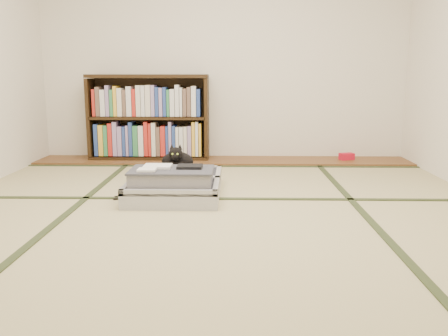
{
  "coord_description": "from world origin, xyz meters",
  "views": [
    {
      "loc": [
        0.13,
        -3.06,
        0.92
      ],
      "look_at": [
        0.05,
        0.35,
        0.25
      ],
      "focal_mm": 38.0,
      "sensor_mm": 36.0,
      "label": 1
    }
  ],
  "objects": [
    {
      "name": "suitcase",
      "position": [
        -0.33,
        0.49,
        0.1
      ],
      "size": [
        0.69,
        0.91,
        0.27
      ],
      "color": "#AEAEB3",
      "rests_on": "floor"
    },
    {
      "name": "bookcase",
      "position": [
        -0.81,
        2.07,
        0.45
      ],
      "size": [
        1.29,
        0.3,
        0.92
      ],
      "color": "black",
      "rests_on": "wood_strip"
    },
    {
      "name": "red_item",
      "position": [
        1.34,
        2.03,
        0.06
      ],
      "size": [
        0.17,
        0.13,
        0.07
      ],
      "primitive_type": "cube",
      "rotation": [
        0.0,
        0.0,
        0.32
      ],
      "color": "red",
      "rests_on": "wood_strip"
    },
    {
      "name": "cable_coil",
      "position": [
        -0.17,
        0.82,
        0.14
      ],
      "size": [
        0.1,
        0.1,
        0.02
      ],
      "color": "white",
      "rests_on": "suitcase"
    },
    {
      "name": "cat",
      "position": [
        -0.35,
        0.79,
        0.22
      ],
      "size": [
        0.3,
        0.31,
        0.25
      ],
      "color": "black",
      "rests_on": "suitcase"
    },
    {
      "name": "hanger",
      "position": [
        -0.58,
        0.46,
        0.01
      ],
      "size": [
        0.43,
        0.27,
        0.01
      ],
      "color": "black",
      "rests_on": "floor"
    },
    {
      "name": "wood_strip",
      "position": [
        0.0,
        2.0,
        0.01
      ],
      "size": [
        4.0,
        0.5,
        0.02
      ],
      "primitive_type": "cube",
      "color": "brown",
      "rests_on": "ground"
    },
    {
      "name": "floor",
      "position": [
        0.0,
        0.0,
        0.0
      ],
      "size": [
        4.5,
        4.5,
        0.0
      ],
      "primitive_type": "plane",
      "color": "tan",
      "rests_on": "ground"
    },
    {
      "name": "tatami_borders",
      "position": [
        0.0,
        0.49,
        0.0
      ],
      "size": [
        4.0,
        4.5,
        0.01
      ],
      "color": "#2D381E",
      "rests_on": "ground"
    }
  ]
}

